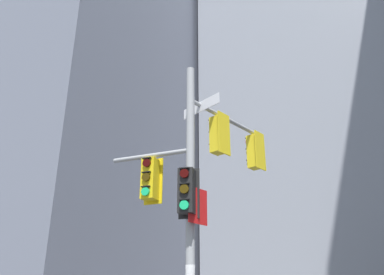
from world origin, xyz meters
name	(u,v)px	position (x,y,z in m)	size (l,w,h in m)	color
building_tower_left	(75,17)	(-15.28, 11.33, 22.44)	(15.95, 15.95, 44.89)	slate
building_mid_block	(326,102)	(1.47, 24.95, 17.79)	(16.90, 16.90, 35.57)	#9399A3
signal_pole_assembly	(201,178)	(0.02, 0.56, 4.57)	(3.19, 3.57, 7.33)	#9EA0A3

